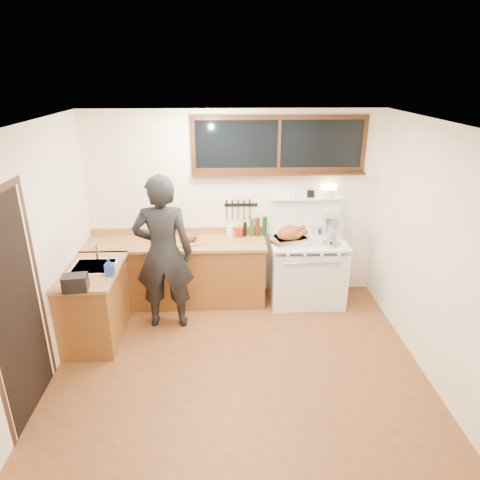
{
  "coord_description": "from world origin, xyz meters",
  "views": [
    {
      "loc": [
        -0.15,
        -3.92,
        3.05
      ],
      "look_at": [
        0.05,
        0.85,
        1.15
      ],
      "focal_mm": 32.0,
      "sensor_mm": 36.0,
      "label": 1
    }
  ],
  "objects_px": {
    "cutting_board": "(189,239)",
    "man": "(163,253)",
    "vintage_stove": "(307,270)",
    "roast_turkey": "(290,236)"
  },
  "relations": [
    {
      "from": "vintage_stove",
      "to": "cutting_board",
      "type": "distance_m",
      "value": 1.69
    },
    {
      "from": "vintage_stove",
      "to": "roast_turkey",
      "type": "distance_m",
      "value": 0.6
    },
    {
      "from": "vintage_stove",
      "to": "man",
      "type": "relative_size",
      "value": 0.82
    },
    {
      "from": "cutting_board",
      "to": "man",
      "type": "bearing_deg",
      "value": -116.01
    },
    {
      "from": "roast_turkey",
      "to": "vintage_stove",
      "type": "bearing_deg",
      "value": 18.83
    },
    {
      "from": "man",
      "to": "roast_turkey",
      "type": "height_order",
      "value": "man"
    },
    {
      "from": "man",
      "to": "vintage_stove",
      "type": "bearing_deg",
      "value": 16.05
    },
    {
      "from": "cutting_board",
      "to": "roast_turkey",
      "type": "height_order",
      "value": "roast_turkey"
    },
    {
      "from": "vintage_stove",
      "to": "cutting_board",
      "type": "relative_size",
      "value": 3.16
    },
    {
      "from": "vintage_stove",
      "to": "man",
      "type": "bearing_deg",
      "value": -163.95
    }
  ]
}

